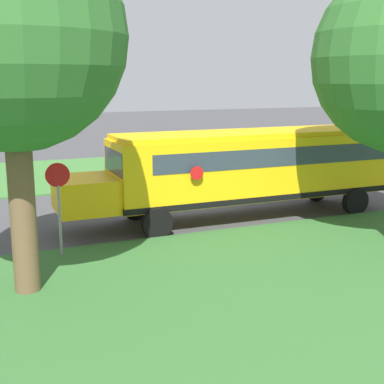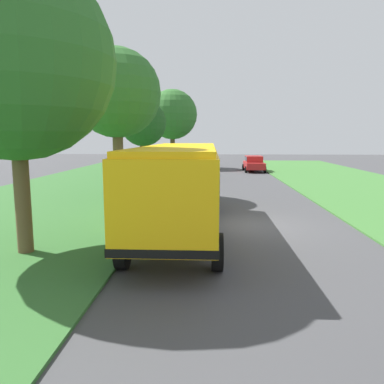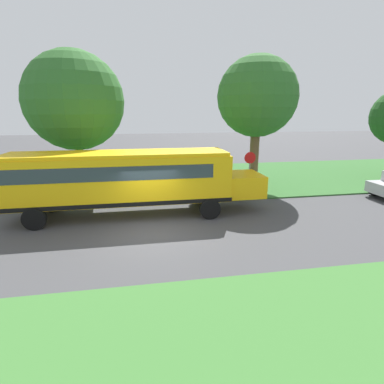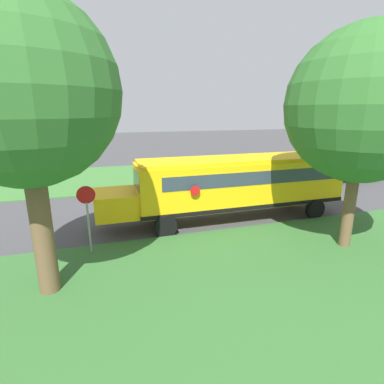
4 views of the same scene
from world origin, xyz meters
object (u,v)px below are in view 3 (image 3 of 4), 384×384
(school_bus, at_px, (126,177))
(oak_tree_beside_bus, at_px, (71,99))
(oak_tree_roadside_mid, at_px, (256,97))
(stop_sign, at_px, (249,169))

(school_bus, bearing_deg, oak_tree_beside_bus, -145.25)
(oak_tree_roadside_mid, relative_size, stop_sign, 3.10)
(school_bus, xyz_separation_m, oak_tree_beside_bus, (-4.36, -3.03, 3.81))
(oak_tree_beside_bus, xyz_separation_m, oak_tree_roadside_mid, (0.13, 11.15, 0.14))
(oak_tree_roadside_mid, bearing_deg, school_bus, -62.50)
(school_bus, distance_m, stop_sign, 7.35)
(school_bus, bearing_deg, oak_tree_roadside_mid, 117.50)
(oak_tree_roadside_mid, height_order, stop_sign, oak_tree_roadside_mid)
(school_bus, bearing_deg, stop_sign, 105.94)
(oak_tree_beside_bus, height_order, oak_tree_roadside_mid, oak_tree_roadside_mid)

